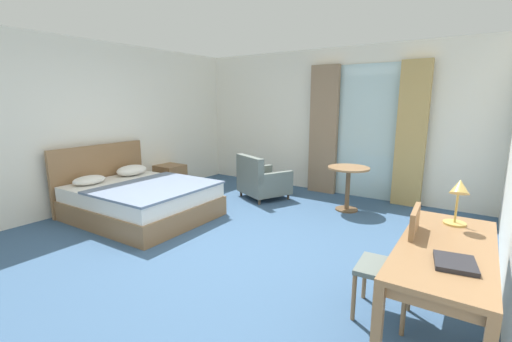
{
  "coord_description": "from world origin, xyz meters",
  "views": [
    {
      "loc": [
        2.58,
        -3.02,
        1.75
      ],
      "look_at": [
        0.12,
        0.55,
        0.86
      ],
      "focal_mm": 24.04,
      "sensor_mm": 36.0,
      "label": 1
    }
  ],
  "objects_px": {
    "writing_desk": "(445,257)",
    "round_cafe_table": "(348,179)",
    "nightstand": "(170,178)",
    "desk_chair": "(396,260)",
    "armchair_by_window": "(262,181)",
    "bed": "(139,198)",
    "closed_book": "(455,263)",
    "desk_lamp": "(459,194)"
  },
  "relations": [
    {
      "from": "nightstand",
      "to": "closed_book",
      "type": "bearing_deg",
      "value": -23.3
    },
    {
      "from": "bed",
      "to": "closed_book",
      "type": "height_order",
      "value": "bed"
    },
    {
      "from": "nightstand",
      "to": "closed_book",
      "type": "relative_size",
      "value": 1.96
    },
    {
      "from": "armchair_by_window",
      "to": "nightstand",
      "type": "bearing_deg",
      "value": -162.38
    },
    {
      "from": "desk_chair",
      "to": "desk_lamp",
      "type": "distance_m",
      "value": 0.71
    },
    {
      "from": "desk_chair",
      "to": "desk_lamp",
      "type": "xyz_separation_m",
      "value": [
        0.35,
        0.34,
        0.52
      ]
    },
    {
      "from": "desk_chair",
      "to": "armchair_by_window",
      "type": "bearing_deg",
      "value": 140.49
    },
    {
      "from": "writing_desk",
      "to": "round_cafe_table",
      "type": "height_order",
      "value": "writing_desk"
    },
    {
      "from": "writing_desk",
      "to": "closed_book",
      "type": "bearing_deg",
      "value": -76.22
    },
    {
      "from": "desk_chair",
      "to": "writing_desk",
      "type": "bearing_deg",
      "value": -15.72
    },
    {
      "from": "nightstand",
      "to": "desk_chair",
      "type": "height_order",
      "value": "desk_chair"
    },
    {
      "from": "writing_desk",
      "to": "desk_lamp",
      "type": "xyz_separation_m",
      "value": [
        0.01,
        0.44,
        0.37
      ]
    },
    {
      "from": "nightstand",
      "to": "desk_chair",
      "type": "distance_m",
      "value": 4.97
    },
    {
      "from": "nightstand",
      "to": "armchair_by_window",
      "type": "xyz_separation_m",
      "value": [
        1.8,
        0.57,
        0.06
      ]
    },
    {
      "from": "bed",
      "to": "round_cafe_table",
      "type": "relative_size",
      "value": 2.92
    },
    {
      "from": "desk_chair",
      "to": "armchair_by_window",
      "type": "distance_m",
      "value": 3.69
    },
    {
      "from": "writing_desk",
      "to": "nightstand",
      "type": "bearing_deg",
      "value": 159.43
    },
    {
      "from": "round_cafe_table",
      "to": "desk_lamp",
      "type": "bearing_deg",
      "value": -53.03
    },
    {
      "from": "bed",
      "to": "round_cafe_table",
      "type": "xyz_separation_m",
      "value": [
        2.51,
        2.1,
        0.24
      ]
    },
    {
      "from": "nightstand",
      "to": "writing_desk",
      "type": "height_order",
      "value": "writing_desk"
    },
    {
      "from": "nightstand",
      "to": "writing_desk",
      "type": "bearing_deg",
      "value": -20.57
    },
    {
      "from": "nightstand",
      "to": "armchair_by_window",
      "type": "height_order",
      "value": "armchair_by_window"
    },
    {
      "from": "closed_book",
      "to": "writing_desk",
      "type": "bearing_deg",
      "value": 93.24
    },
    {
      "from": "bed",
      "to": "round_cafe_table",
      "type": "bearing_deg",
      "value": 39.94
    },
    {
      "from": "nightstand",
      "to": "desk_chair",
      "type": "xyz_separation_m",
      "value": [
        4.64,
        -1.77,
        0.26
      ]
    },
    {
      "from": "writing_desk",
      "to": "round_cafe_table",
      "type": "relative_size",
      "value": 2.12
    },
    {
      "from": "bed",
      "to": "desk_lamp",
      "type": "relative_size",
      "value": 4.95
    },
    {
      "from": "bed",
      "to": "desk_lamp",
      "type": "xyz_separation_m",
      "value": [
        4.17,
        -0.1,
        0.75
      ]
    },
    {
      "from": "desk_chair",
      "to": "closed_book",
      "type": "bearing_deg",
      "value": -44.26
    },
    {
      "from": "desk_chair",
      "to": "closed_book",
      "type": "relative_size",
      "value": 3.67
    },
    {
      "from": "bed",
      "to": "round_cafe_table",
      "type": "height_order",
      "value": "bed"
    },
    {
      "from": "writing_desk",
      "to": "round_cafe_table",
      "type": "bearing_deg",
      "value": 121.97
    },
    {
      "from": "bed",
      "to": "desk_lamp",
      "type": "distance_m",
      "value": 4.23
    },
    {
      "from": "armchair_by_window",
      "to": "closed_book",
      "type": "bearing_deg",
      "value": -40.15
    },
    {
      "from": "writing_desk",
      "to": "armchair_by_window",
      "type": "xyz_separation_m",
      "value": [
        -3.18,
        2.44,
        -0.35
      ]
    },
    {
      "from": "desk_chair",
      "to": "desk_lamp",
      "type": "relative_size",
      "value": 2.27
    },
    {
      "from": "writing_desk",
      "to": "armchair_by_window",
      "type": "distance_m",
      "value": 4.02
    },
    {
      "from": "closed_book",
      "to": "armchair_by_window",
      "type": "height_order",
      "value": "armchair_by_window"
    },
    {
      "from": "nightstand",
      "to": "round_cafe_table",
      "type": "bearing_deg",
      "value": 12.97
    },
    {
      "from": "nightstand",
      "to": "writing_desk",
      "type": "xyz_separation_m",
      "value": [
        4.97,
        -1.87,
        0.41
      ]
    },
    {
      "from": "desk_lamp",
      "to": "armchair_by_window",
      "type": "relative_size",
      "value": 0.42
    },
    {
      "from": "writing_desk",
      "to": "desk_lamp",
      "type": "bearing_deg",
      "value": 88.5
    }
  ]
}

